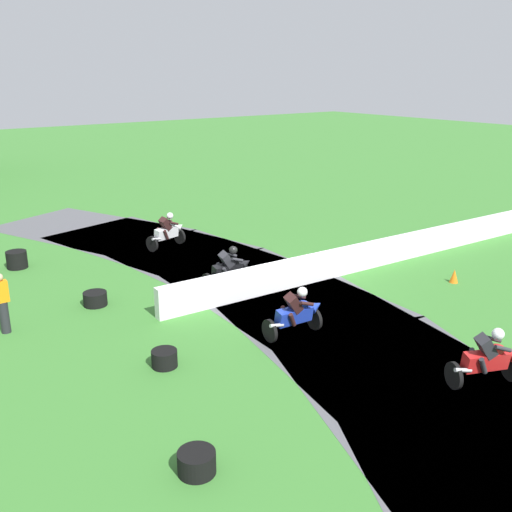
{
  "coord_description": "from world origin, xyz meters",
  "views": [
    {
      "loc": [
        -10.44,
        -13.22,
        6.52
      ],
      "look_at": [
        -0.0,
        0.92,
        0.9
      ],
      "focal_mm": 40.7,
      "sensor_mm": 36.0,
      "label": 1
    }
  ],
  "objects_px": {
    "motorcycle_fourth_white": "(168,231)",
    "tire_stack_mid_b": "(95,299)",
    "tire_stack_mid_a": "(164,358)",
    "motorcycle_chase_blue": "(297,312)",
    "tire_stack_near": "(197,462)",
    "motorcycle_trailing_black": "(230,268)",
    "traffic_cone": "(454,276)",
    "tire_stack_far": "(17,260)",
    "motorcycle_lead_red": "(489,358)",
    "track_marshal": "(3,303)"
  },
  "relations": [
    {
      "from": "traffic_cone",
      "to": "tire_stack_near",
      "type": "bearing_deg",
      "value": -164.93
    },
    {
      "from": "motorcycle_chase_blue",
      "to": "tire_stack_near",
      "type": "xyz_separation_m",
      "value": [
        -4.83,
        -3.09,
        -0.45
      ]
    },
    {
      "from": "tire_stack_mid_a",
      "to": "tire_stack_mid_b",
      "type": "bearing_deg",
      "value": 88.53
    },
    {
      "from": "motorcycle_trailing_black",
      "to": "tire_stack_mid_b",
      "type": "bearing_deg",
      "value": 164.18
    },
    {
      "from": "motorcycle_trailing_black",
      "to": "tire_stack_far",
      "type": "relative_size",
      "value": 2.43
    },
    {
      "from": "motorcycle_chase_blue",
      "to": "motorcycle_fourth_white",
      "type": "distance_m",
      "value": 9.03
    },
    {
      "from": "motorcycle_trailing_black",
      "to": "motorcycle_lead_red",
      "type": "bearing_deg",
      "value": -82.08
    },
    {
      "from": "motorcycle_chase_blue",
      "to": "motorcycle_fourth_white",
      "type": "height_order",
      "value": "motorcycle_fourth_white"
    },
    {
      "from": "motorcycle_trailing_black",
      "to": "traffic_cone",
      "type": "height_order",
      "value": "motorcycle_trailing_black"
    },
    {
      "from": "tire_stack_mid_b",
      "to": "traffic_cone",
      "type": "distance_m",
      "value": 11.24
    },
    {
      "from": "motorcycle_lead_red",
      "to": "track_marshal",
      "type": "xyz_separation_m",
      "value": [
        -7.7,
        9.0,
        0.16
      ]
    },
    {
      "from": "traffic_cone",
      "to": "tire_stack_mid_a",
      "type": "bearing_deg",
      "value": 176.83
    },
    {
      "from": "motorcycle_trailing_black",
      "to": "motorcycle_fourth_white",
      "type": "xyz_separation_m",
      "value": [
        0.53,
        5.04,
        0.0
      ]
    },
    {
      "from": "tire_stack_near",
      "to": "tire_stack_mid_a",
      "type": "bearing_deg",
      "value": 70.12
    },
    {
      "from": "tire_stack_near",
      "to": "tire_stack_far",
      "type": "xyz_separation_m",
      "value": [
        0.54,
        12.98,
        0.1
      ]
    },
    {
      "from": "motorcycle_lead_red",
      "to": "tire_stack_near",
      "type": "relative_size",
      "value": 2.52
    },
    {
      "from": "motorcycle_fourth_white",
      "to": "tire_stack_near",
      "type": "relative_size",
      "value": 2.57
    },
    {
      "from": "track_marshal",
      "to": "traffic_cone",
      "type": "distance_m",
      "value": 13.47
    },
    {
      "from": "tire_stack_near",
      "to": "tire_stack_far",
      "type": "bearing_deg",
      "value": 87.61
    },
    {
      "from": "motorcycle_fourth_white",
      "to": "motorcycle_chase_blue",
      "type": "bearing_deg",
      "value": -97.08
    },
    {
      "from": "motorcycle_fourth_white",
      "to": "tire_stack_mid_b",
      "type": "distance_m",
      "value": 5.98
    },
    {
      "from": "tire_stack_near",
      "to": "traffic_cone",
      "type": "relative_size",
      "value": 1.5
    },
    {
      "from": "motorcycle_chase_blue",
      "to": "traffic_cone",
      "type": "relative_size",
      "value": 3.86
    },
    {
      "from": "tire_stack_mid_a",
      "to": "tire_stack_far",
      "type": "xyz_separation_m",
      "value": [
        -0.78,
        9.33,
        0.1
      ]
    },
    {
      "from": "tire_stack_far",
      "to": "tire_stack_mid_b",
      "type": "bearing_deg",
      "value": -79.54
    },
    {
      "from": "tire_stack_near",
      "to": "tire_stack_mid_a",
      "type": "relative_size",
      "value": 1.1
    },
    {
      "from": "motorcycle_lead_red",
      "to": "motorcycle_fourth_white",
      "type": "bearing_deg",
      "value": 92.66
    },
    {
      "from": "motorcycle_chase_blue",
      "to": "motorcycle_fourth_white",
      "type": "xyz_separation_m",
      "value": [
        1.11,
        8.96,
        0.01
      ]
    },
    {
      "from": "motorcycle_trailing_black",
      "to": "traffic_cone",
      "type": "xyz_separation_m",
      "value": [
        6.07,
        -3.92,
        -0.44
      ]
    },
    {
      "from": "motorcycle_fourth_white",
      "to": "tire_stack_near",
      "type": "bearing_deg",
      "value": -116.24
    },
    {
      "from": "motorcycle_fourth_white",
      "to": "tire_stack_near",
      "type": "distance_m",
      "value": 13.44
    },
    {
      "from": "motorcycle_lead_red",
      "to": "tire_stack_mid_b",
      "type": "relative_size",
      "value": 2.44
    },
    {
      "from": "motorcycle_lead_red",
      "to": "track_marshal",
      "type": "relative_size",
      "value": 1.02
    },
    {
      "from": "motorcycle_trailing_black",
      "to": "tire_stack_far",
      "type": "bearing_deg",
      "value": 129.19
    },
    {
      "from": "motorcycle_trailing_black",
      "to": "tire_stack_mid_b",
      "type": "height_order",
      "value": "motorcycle_trailing_black"
    },
    {
      "from": "motorcycle_lead_red",
      "to": "tire_stack_mid_b",
      "type": "distance_m",
      "value": 10.7
    },
    {
      "from": "tire_stack_far",
      "to": "motorcycle_trailing_black",
      "type": "bearing_deg",
      "value": -50.81
    },
    {
      "from": "tire_stack_mid_b",
      "to": "track_marshal",
      "type": "bearing_deg",
      "value": -171.51
    },
    {
      "from": "tire_stack_near",
      "to": "motorcycle_lead_red",
      "type": "bearing_deg",
      "value": -10.77
    },
    {
      "from": "tire_stack_mid_b",
      "to": "traffic_cone",
      "type": "xyz_separation_m",
      "value": [
        10.04,
        -5.05,
        0.02
      ]
    },
    {
      "from": "traffic_cone",
      "to": "motorcycle_chase_blue",
      "type": "bearing_deg",
      "value": -179.97
    },
    {
      "from": "motorcycle_chase_blue",
      "to": "motorcycle_lead_red",
      "type": "bearing_deg",
      "value": -68.24
    },
    {
      "from": "motorcycle_lead_red",
      "to": "tire_stack_mid_a",
      "type": "relative_size",
      "value": 2.78
    },
    {
      "from": "motorcycle_chase_blue",
      "to": "tire_stack_mid_b",
      "type": "height_order",
      "value": "motorcycle_chase_blue"
    },
    {
      "from": "track_marshal",
      "to": "motorcycle_fourth_white",
      "type": "bearing_deg",
      "value": 31.23
    },
    {
      "from": "tire_stack_mid_b",
      "to": "tire_stack_near",
      "type": "bearing_deg",
      "value": -100.01
    },
    {
      "from": "traffic_cone",
      "to": "tire_stack_far",
      "type": "bearing_deg",
      "value": 137.87
    },
    {
      "from": "track_marshal",
      "to": "motorcycle_lead_red",
      "type": "bearing_deg",
      "value": -49.43
    },
    {
      "from": "tire_stack_far",
      "to": "tire_stack_near",
      "type": "bearing_deg",
      "value": -92.39
    },
    {
      "from": "track_marshal",
      "to": "motorcycle_chase_blue",
      "type": "bearing_deg",
      "value": -37.99
    }
  ]
}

